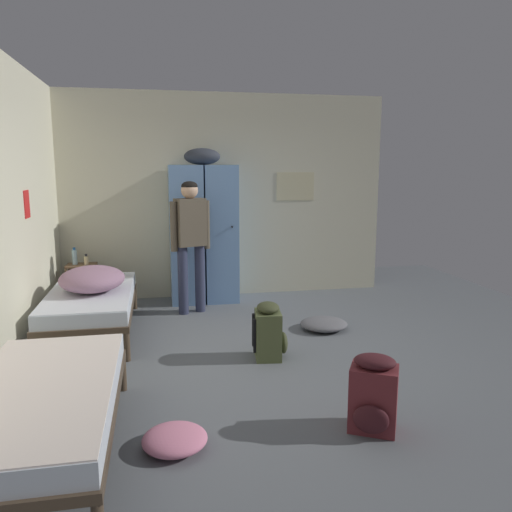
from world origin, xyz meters
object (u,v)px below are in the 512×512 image
object	(u,v)px
water_bottle	(75,257)
backpack_maroon	(373,395)
bedding_heap	(92,279)
shelf_unit	(82,281)
person_traveler	(191,235)
bed_left_front	(42,401)
locker_bank	(203,231)
lotion_bottle	(86,260)
backpack_olive	(269,332)
clothes_pile_grey	(324,324)
bed_left_rear	(91,300)
clothes_pile_pink	(175,439)

from	to	relation	value
water_bottle	backpack_maroon	distance (m)	4.52
bedding_heap	shelf_unit	bearing A→B (deg)	103.06
person_traveler	backpack_maroon	bearing A→B (deg)	-72.11
bed_left_front	backpack_maroon	distance (m)	2.17
locker_bank	backpack_maroon	bearing A→B (deg)	-77.69
shelf_unit	bed_left_front	world-z (taller)	shelf_unit
lotion_bottle	backpack_maroon	xyz separation A→B (m)	(2.35, -3.68, -0.37)
lotion_bottle	backpack_olive	bearing A→B (deg)	-48.68
bedding_heap	clothes_pile_grey	xyz separation A→B (m)	(2.53, -0.33, -0.56)
locker_bank	clothes_pile_grey	xyz separation A→B (m)	(1.21, -1.54, -0.91)
bed_left_rear	bed_left_front	bearing A→B (deg)	-90.00
shelf_unit	bedding_heap	world-z (taller)	bedding_heap
bed_left_rear	clothes_pile_pink	bearing A→B (deg)	-72.46
bed_left_front	lotion_bottle	bearing A→B (deg)	92.86
person_traveler	bed_left_rear	bearing A→B (deg)	-151.87
shelf_unit	bed_left_rear	distance (m)	1.18
water_bottle	backpack_maroon	xyz separation A→B (m)	(2.50, -3.74, -0.41)
bed_left_front	clothes_pile_grey	world-z (taller)	bed_left_front
backpack_olive	backpack_maroon	xyz separation A→B (m)	(0.41, -1.48, 0.00)
shelf_unit	clothes_pile_grey	size ratio (longest dim) A/B	1.06
shelf_unit	bed_left_front	size ratio (longest dim) A/B	0.30
clothes_pile_pink	backpack_maroon	bearing A→B (deg)	-1.14
shelf_unit	backpack_maroon	xyz separation A→B (m)	(2.42, -3.72, -0.09)
bedding_heap	locker_bank	bearing A→B (deg)	42.36
locker_bank	backpack_maroon	size ratio (longest dim) A/B	3.76
bed_left_rear	water_bottle	xyz separation A→B (m)	(-0.33, 1.17, 0.29)
backpack_olive	clothes_pile_pink	size ratio (longest dim) A/B	1.28
bed_left_front	lotion_bottle	distance (m)	3.62
locker_bank	clothes_pile_pink	size ratio (longest dim) A/B	4.80
clothes_pile_pink	clothes_pile_grey	bearing A→B (deg)	51.11
water_bottle	person_traveler	bearing A→B (deg)	-20.84
bedding_heap	person_traveler	xyz separation A→B (m)	(1.11, 0.65, 0.37)
bedding_heap	clothes_pile_pink	bearing A→B (deg)	-72.74
backpack_olive	backpack_maroon	distance (m)	1.53
shelf_unit	backpack_maroon	world-z (taller)	shelf_unit
person_traveler	backpack_olive	distance (m)	1.96
bed_left_rear	water_bottle	world-z (taller)	water_bottle
backpack_maroon	locker_bank	bearing A→B (deg)	102.31
lotion_bottle	backpack_maroon	size ratio (longest dim) A/B	0.26
lotion_bottle	clothes_pile_grey	distance (m)	3.17
shelf_unit	bed_left_front	xyz separation A→B (m)	(0.25, -3.64, 0.04)
locker_bank	lotion_bottle	world-z (taller)	locker_bank
locker_bank	water_bottle	size ratio (longest dim) A/B	9.28
bedding_heap	backpack_maroon	size ratio (longest dim) A/B	1.45
bed_left_rear	clothes_pile_pink	distance (m)	2.69
bed_left_rear	person_traveler	bearing A→B (deg)	28.13
backpack_olive	clothes_pile_pink	world-z (taller)	backpack_olive
lotion_bottle	clothes_pile_grey	bearing A→B (deg)	-28.37
clothes_pile_grey	person_traveler	bearing A→B (deg)	145.38
bed_left_front	bedding_heap	xyz separation A→B (m)	(0.03, 2.45, 0.24)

